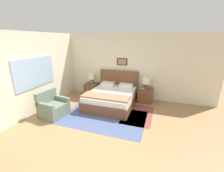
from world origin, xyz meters
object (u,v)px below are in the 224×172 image
object	(u,v)px
nightstand_by_door	(145,95)
table_lamp_by_door	(147,82)
nightstand_near_window	(92,89)
bed	(112,97)
table_lamp_near_window	(92,77)
armchair	(53,107)

from	to	relation	value
nightstand_by_door	table_lamp_by_door	bearing A→B (deg)	58.09
nightstand_near_window	nightstand_by_door	size ratio (longest dim) A/B	1.00
bed	table_lamp_near_window	size ratio (longest dim) A/B	4.34
nightstand_near_window	table_lamp_by_door	distance (m)	2.39
bed	armchair	size ratio (longest dim) A/B	2.30
nightstand_near_window	table_lamp_near_window	xyz separation A→B (m)	(0.01, 0.02, 0.56)
bed	table_lamp_by_door	distance (m)	1.47
armchair	table_lamp_by_door	distance (m)	3.46
bed	armchair	world-z (taller)	bed
table_lamp_near_window	table_lamp_by_door	size ratio (longest dim) A/B	1.00
bed	table_lamp_near_window	xyz separation A→B (m)	(-1.15, 0.72, 0.52)
bed	nightstand_by_door	distance (m)	1.35
nightstand_near_window	armchair	bearing A→B (deg)	-100.07
armchair	nightstand_by_door	size ratio (longest dim) A/B	1.55
nightstand_near_window	table_lamp_by_door	size ratio (longest dim) A/B	1.22
nightstand_near_window	bed	bearing A→B (deg)	-31.07
armchair	table_lamp_by_door	xyz separation A→B (m)	(2.70, 2.09, 0.54)
bed	nightstand_near_window	world-z (taller)	bed
armchair	table_lamp_near_window	size ratio (longest dim) A/B	1.89
nightstand_by_door	table_lamp_near_window	size ratio (longest dim) A/B	1.22
table_lamp_near_window	nightstand_by_door	bearing A→B (deg)	-0.61
armchair	table_lamp_near_window	bearing A→B (deg)	176.91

